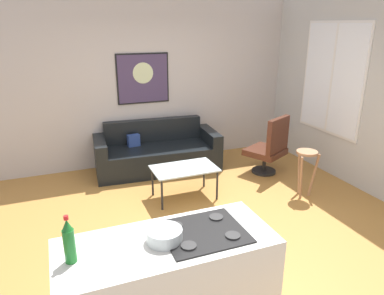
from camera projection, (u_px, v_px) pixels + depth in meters
ground at (203, 226)px, 4.47m from camera, size 6.40×6.40×0.04m
back_wall at (148, 83)px, 6.13m from camera, size 6.40×0.05×2.80m
right_wall at (363, 94)px, 5.18m from camera, size 0.05×6.40×2.80m
couch at (157, 153)px, 6.09m from camera, size 2.10×0.99×0.80m
coffee_table at (184, 170)px, 5.03m from camera, size 0.90×0.55×0.46m
armchair at (270, 147)px, 5.83m from camera, size 0.75×0.74×0.98m
bar_stool at (306, 163)px, 5.05m from camera, size 0.34×0.33×0.69m
kitchen_counter at (169, 292)px, 2.69m from camera, size 1.57×0.65×0.93m
soda_bottle at (69, 241)px, 2.27m from camera, size 0.08×0.08×0.34m
mixing_bowl at (164, 236)px, 2.52m from camera, size 0.26×0.26×0.10m
wall_painting at (143, 78)px, 6.03m from camera, size 0.89×0.03×0.84m
window at (332, 79)px, 5.65m from camera, size 0.03×1.32×1.75m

